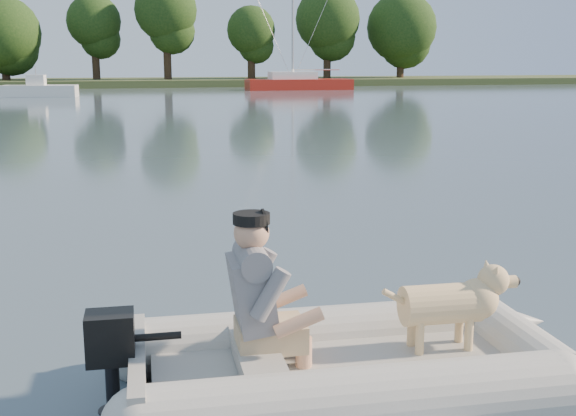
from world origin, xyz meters
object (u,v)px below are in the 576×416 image
object	(u,v)px
motorboat	(39,82)
man	(255,288)
dog	(441,311)
sailboat	(298,83)
dinghy	(356,309)

from	to	relation	value
motorboat	man	bearing A→B (deg)	-77.20
dog	sailboat	xyz separation A→B (m)	(12.56, 50.62, -0.03)
dinghy	man	world-z (taller)	man
dinghy	sailboat	bearing A→B (deg)	78.46
motorboat	sailboat	distance (m)	19.78
motorboat	sailboat	size ratio (longest dim) A/B	0.42
dog	motorboat	bearing A→B (deg)	101.01
sailboat	dinghy	bearing A→B (deg)	-103.77
dog	sailboat	size ratio (longest dim) A/B	0.08
man	dog	world-z (taller)	man
dinghy	dog	xyz separation A→B (m)	(0.66, 0.02, -0.08)
dinghy	dog	bearing A→B (deg)	4.57
motorboat	sailboat	world-z (taller)	sailboat
man	motorboat	distance (m)	44.40
dog	sailboat	bearing A→B (deg)	79.16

